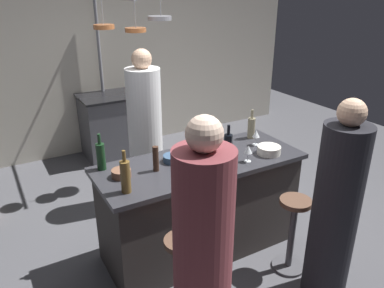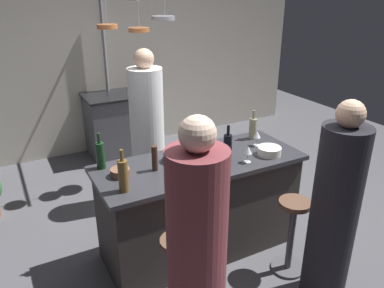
{
  "view_description": "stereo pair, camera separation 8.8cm",
  "coord_description": "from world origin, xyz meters",
  "px_view_note": "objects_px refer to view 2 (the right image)",
  "views": [
    {
      "loc": [
        -1.52,
        -2.51,
        2.28
      ],
      "look_at": [
        0.0,
        0.15,
        1.0
      ],
      "focal_mm": 35.54,
      "sensor_mm": 36.0,
      "label": 1
    },
    {
      "loc": [
        -1.45,
        -2.55,
        2.28
      ],
      "look_at": [
        0.0,
        0.15,
        1.0
      ],
      "focal_mm": 35.54,
      "sensor_mm": 36.0,
      "label": 2
    }
  ],
  "objects_px": {
    "wine_glass_near_right_guest": "(257,135)",
    "pepper_mill": "(155,158)",
    "stove_range": "(116,125)",
    "mixing_bowl_blue": "(173,158)",
    "mixing_bowl_ceramic": "(269,151)",
    "mixing_bowl_wooden": "(120,172)",
    "wine_bottle_rose": "(196,138)",
    "chef": "(148,135)",
    "wine_bottle_red": "(100,155)",
    "wine_bottle_white": "(253,128)",
    "wine_glass_by_chef": "(248,151)",
    "wine_bottle_amber": "(123,175)",
    "guest_left": "(197,260)",
    "wine_bottle_dark": "(228,148)",
    "guest_right": "(334,214)",
    "bar_stool_left": "(179,274)",
    "bar_stool_right": "(291,233)"
  },
  "relations": [
    {
      "from": "wine_glass_near_right_guest",
      "to": "pepper_mill",
      "type": "bearing_deg",
      "value": -178.72
    },
    {
      "from": "stove_range",
      "to": "mixing_bowl_blue",
      "type": "bearing_deg",
      "value": -95.14
    },
    {
      "from": "mixing_bowl_ceramic",
      "to": "mixing_bowl_blue",
      "type": "xyz_separation_m",
      "value": [
        -0.81,
        0.28,
        -0.01
      ]
    },
    {
      "from": "mixing_bowl_wooden",
      "to": "mixing_bowl_ceramic",
      "type": "bearing_deg",
      "value": -10.19
    },
    {
      "from": "stove_range",
      "to": "wine_bottle_rose",
      "type": "distance_m",
      "value": 2.28
    },
    {
      "from": "chef",
      "to": "wine_bottle_red",
      "type": "relative_size",
      "value": 5.58
    },
    {
      "from": "pepper_mill",
      "to": "stove_range",
      "type": "bearing_deg",
      "value": 80.46
    },
    {
      "from": "stove_range",
      "to": "mixing_bowl_ceramic",
      "type": "relative_size",
      "value": 4.31
    },
    {
      "from": "wine_bottle_white",
      "to": "wine_glass_by_chef",
      "type": "xyz_separation_m",
      "value": [
        -0.36,
        -0.42,
        -0.0
      ]
    },
    {
      "from": "wine_bottle_white",
      "to": "wine_bottle_amber",
      "type": "xyz_separation_m",
      "value": [
        -1.44,
        -0.4,
        0.02
      ]
    },
    {
      "from": "guest_left",
      "to": "wine_glass_by_chef",
      "type": "distance_m",
      "value": 1.2
    },
    {
      "from": "chef",
      "to": "wine_bottle_dark",
      "type": "xyz_separation_m",
      "value": [
        0.27,
        -1.15,
        0.23
      ]
    },
    {
      "from": "wine_bottle_white",
      "to": "guest_right",
      "type": "bearing_deg",
      "value": -95.82
    },
    {
      "from": "pepper_mill",
      "to": "mixing_bowl_blue",
      "type": "xyz_separation_m",
      "value": [
        0.2,
        0.09,
        -0.08
      ]
    },
    {
      "from": "chef",
      "to": "bar_stool_left",
      "type": "height_order",
      "value": "chef"
    },
    {
      "from": "wine_glass_by_chef",
      "to": "chef",
      "type": "bearing_deg",
      "value": 107.91
    },
    {
      "from": "guest_left",
      "to": "wine_glass_by_chef",
      "type": "height_order",
      "value": "guest_left"
    },
    {
      "from": "wine_bottle_rose",
      "to": "wine_glass_near_right_guest",
      "type": "relative_size",
      "value": 1.95
    },
    {
      "from": "guest_left",
      "to": "wine_bottle_rose",
      "type": "relative_size",
      "value": 5.89
    },
    {
      "from": "wine_bottle_dark",
      "to": "mixing_bowl_wooden",
      "type": "relative_size",
      "value": 2.11
    },
    {
      "from": "wine_bottle_white",
      "to": "wine_glass_near_right_guest",
      "type": "relative_size",
      "value": 1.96
    },
    {
      "from": "mixing_bowl_wooden",
      "to": "bar_stool_right",
      "type": "bearing_deg",
      "value": -28.95
    },
    {
      "from": "chef",
      "to": "wine_bottle_dark",
      "type": "distance_m",
      "value": 1.21
    },
    {
      "from": "bar_stool_left",
      "to": "mixing_bowl_wooden",
      "type": "xyz_separation_m",
      "value": [
        -0.17,
        0.67,
        0.56
      ]
    },
    {
      "from": "wine_bottle_amber",
      "to": "chef",
      "type": "bearing_deg",
      "value": 61.28
    },
    {
      "from": "stove_range",
      "to": "wine_bottle_amber",
      "type": "distance_m",
      "value": 2.8
    },
    {
      "from": "wine_bottle_amber",
      "to": "wine_bottle_dark",
      "type": "height_order",
      "value": "wine_bottle_amber"
    },
    {
      "from": "wine_glass_near_right_guest",
      "to": "mixing_bowl_wooden",
      "type": "height_order",
      "value": "wine_glass_near_right_guest"
    },
    {
      "from": "bar_stool_left",
      "to": "mixing_bowl_ceramic",
      "type": "height_order",
      "value": "mixing_bowl_ceramic"
    },
    {
      "from": "guest_left",
      "to": "wine_bottle_rose",
      "type": "distance_m",
      "value": 1.4
    },
    {
      "from": "bar_stool_right",
      "to": "mixing_bowl_wooden",
      "type": "xyz_separation_m",
      "value": [
        -1.22,
        0.67,
        0.56
      ]
    },
    {
      "from": "wine_bottle_dark",
      "to": "wine_glass_by_chef",
      "type": "xyz_separation_m",
      "value": [
        0.14,
        -0.1,
        -0.02
      ]
    },
    {
      "from": "mixing_bowl_ceramic",
      "to": "mixing_bowl_blue",
      "type": "height_order",
      "value": "mixing_bowl_ceramic"
    },
    {
      "from": "chef",
      "to": "wine_bottle_white",
      "type": "bearing_deg",
      "value": -47.24
    },
    {
      "from": "stove_range",
      "to": "pepper_mill",
      "type": "height_order",
      "value": "pepper_mill"
    },
    {
      "from": "guest_right",
      "to": "mixing_bowl_wooden",
      "type": "distance_m",
      "value": 1.64
    },
    {
      "from": "guest_left",
      "to": "mixing_bowl_blue",
      "type": "relative_size",
      "value": 9.91
    },
    {
      "from": "bar_stool_right",
      "to": "wine_glass_by_chef",
      "type": "relative_size",
      "value": 4.66
    },
    {
      "from": "wine_bottle_white",
      "to": "wine_glass_near_right_guest",
      "type": "bearing_deg",
      "value": -114.22
    },
    {
      "from": "guest_right",
      "to": "chef",
      "type": "bearing_deg",
      "value": 107.95
    },
    {
      "from": "mixing_bowl_blue",
      "to": "wine_bottle_rose",
      "type": "bearing_deg",
      "value": 24.93
    },
    {
      "from": "wine_bottle_white",
      "to": "wine_glass_by_chef",
      "type": "relative_size",
      "value": 1.96
    },
    {
      "from": "mixing_bowl_blue",
      "to": "guest_left",
      "type": "bearing_deg",
      "value": -108.37
    },
    {
      "from": "guest_left",
      "to": "wine_bottle_dark",
      "type": "bearing_deg",
      "value": 48.12
    },
    {
      "from": "wine_bottle_rose",
      "to": "wine_bottle_amber",
      "type": "bearing_deg",
      "value": -152.5
    },
    {
      "from": "chef",
      "to": "bar_stool_right",
      "type": "xyz_separation_m",
      "value": [
        0.6,
        -1.66,
        -0.42
      ]
    },
    {
      "from": "pepper_mill",
      "to": "guest_right",
      "type": "bearing_deg",
      "value": -44.73
    },
    {
      "from": "bar_stool_right",
      "to": "wine_bottle_amber",
      "type": "xyz_separation_m",
      "value": [
        -1.27,
        0.43,
        0.65
      ]
    },
    {
      "from": "bar_stool_left",
      "to": "mixing_bowl_blue",
      "type": "bearing_deg",
      "value": 67.15
    },
    {
      "from": "guest_left",
      "to": "wine_bottle_dark",
      "type": "height_order",
      "value": "guest_left"
    }
  ]
}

